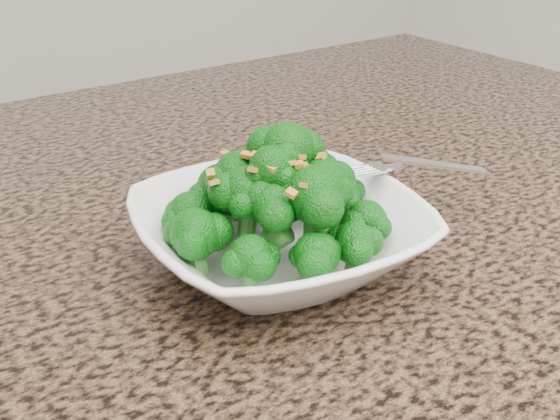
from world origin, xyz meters
TOP-DOWN VIEW (x-y plane):
  - granite_counter at (0.00, 0.30)m, footprint 1.64×1.04m
  - bowl at (0.12, 0.25)m, footprint 0.25×0.25m
  - broccoli_pile at (0.12, 0.25)m, footprint 0.20×0.20m
  - garlic_topping at (0.12, 0.25)m, footprint 0.12×0.12m
  - fork at (0.24, 0.24)m, footprint 0.16×0.09m

SIDE VIEW (x-z plane):
  - granite_counter at x=0.00m, z-range 0.87..0.90m
  - bowl at x=0.12m, z-range 0.90..0.95m
  - fork at x=0.24m, z-range 0.95..0.97m
  - broccoli_pile at x=0.12m, z-range 0.95..1.03m
  - garlic_topping at x=0.12m, z-range 1.03..1.04m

